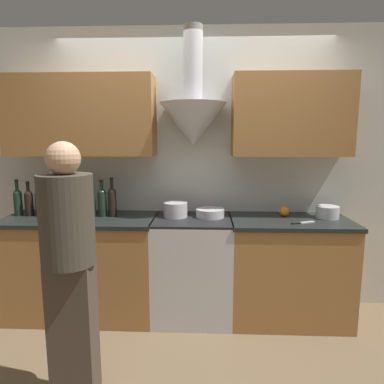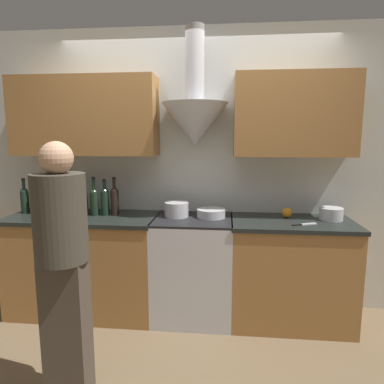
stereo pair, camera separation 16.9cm
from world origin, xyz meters
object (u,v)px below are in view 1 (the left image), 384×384
(wine_bottle_9, at_px, (112,200))
(saucepan, at_px, (327,212))
(stock_pot, at_px, (175,210))
(wine_bottle_1, at_px, (29,202))
(wine_bottle_5, at_px, (71,201))
(stove_range, at_px, (192,267))
(wine_bottle_6, at_px, (81,202))
(wine_bottle_0, at_px, (18,201))
(wine_bottle_8, at_px, (102,201))
(wine_bottle_7, at_px, (91,201))
(wine_bottle_2, at_px, (39,201))
(wine_bottle_3, at_px, (50,201))
(person_foreground_left, at_px, (69,265))
(mixing_bowl, at_px, (210,213))
(wine_bottle_4, at_px, (60,203))
(orange_fruit, at_px, (284,211))

(wine_bottle_9, xyz_separation_m, saucepan, (1.91, 0.01, -0.09))
(stock_pot, bearing_deg, wine_bottle_1, -179.65)
(wine_bottle_5, relative_size, wine_bottle_9, 0.96)
(stove_range, relative_size, wine_bottle_6, 2.69)
(wine_bottle_0, bearing_deg, wine_bottle_8, -0.48)
(wine_bottle_0, height_order, wine_bottle_7, wine_bottle_7)
(wine_bottle_5, height_order, wine_bottle_9, wine_bottle_9)
(wine_bottle_2, xyz_separation_m, stock_pot, (1.22, 0.02, -0.07))
(wine_bottle_3, xyz_separation_m, person_foreground_left, (0.62, -1.12, -0.16))
(wine_bottle_1, bearing_deg, mixing_bowl, 0.46)
(wine_bottle_4, distance_m, person_foreground_left, 1.22)
(wine_bottle_6, distance_m, person_foreground_left, 1.16)
(saucepan, bearing_deg, wine_bottle_3, -179.57)
(wine_bottle_2, xyz_separation_m, wine_bottle_9, (0.66, 0.02, 0.01))
(wine_bottle_9, height_order, stock_pot, wine_bottle_9)
(wine_bottle_5, bearing_deg, wine_bottle_7, -2.59)
(wine_bottle_1, relative_size, wine_bottle_5, 0.93)
(wine_bottle_0, relative_size, wine_bottle_2, 1.00)
(stock_pot, height_order, saucepan, stock_pot)
(wine_bottle_7, bearing_deg, wine_bottle_9, 6.80)
(wine_bottle_0, xyz_separation_m, stock_pot, (1.43, -0.00, -0.07))
(wine_bottle_6, height_order, wine_bottle_8, wine_bottle_6)
(wine_bottle_0, height_order, person_foreground_left, person_foreground_left)
(wine_bottle_4, bearing_deg, wine_bottle_6, 0.36)
(orange_fruit, bearing_deg, person_foreground_left, -141.61)
(wine_bottle_9, relative_size, person_foreground_left, 0.22)
(saucepan, bearing_deg, orange_fruit, 172.40)
(wine_bottle_2, distance_m, saucepan, 2.57)
(wine_bottle_2, xyz_separation_m, wine_bottle_7, (0.47, -0.00, 0.00))
(wine_bottle_3, xyz_separation_m, stock_pot, (1.13, 0.01, -0.07))
(orange_fruit, relative_size, person_foreground_left, 0.05)
(wine_bottle_2, bearing_deg, wine_bottle_3, 7.59)
(stove_range, xyz_separation_m, wine_bottle_5, (-1.09, 0.04, 0.59))
(wine_bottle_4, height_order, mixing_bowl, wine_bottle_4)
(wine_bottle_5, relative_size, orange_fruit, 3.84)
(wine_bottle_9, bearing_deg, wine_bottle_6, -174.73)
(stock_pot, bearing_deg, stove_range, -18.01)
(wine_bottle_9, bearing_deg, person_foreground_left, -87.33)
(wine_bottle_4, xyz_separation_m, wine_bottle_6, (0.19, 0.00, 0.01))
(wine_bottle_8, bearing_deg, wine_bottle_9, 4.03)
(wine_bottle_2, distance_m, orange_fruit, 2.21)
(wine_bottle_8, bearing_deg, wine_bottle_4, -176.90)
(wine_bottle_4, relative_size, wine_bottle_6, 0.97)
(wine_bottle_3, xyz_separation_m, wine_bottle_5, (0.20, -0.01, 0.00))
(wine_bottle_5, bearing_deg, mixing_bowl, 0.77)
(wine_bottle_3, relative_size, wine_bottle_7, 0.96)
(wine_bottle_8, height_order, mixing_bowl, wine_bottle_8)
(wine_bottle_5, bearing_deg, stove_range, -2.02)
(wine_bottle_0, distance_m, wine_bottle_4, 0.40)
(stock_pot, xyz_separation_m, person_foreground_left, (-0.51, -1.12, -0.09))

